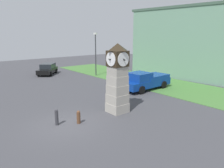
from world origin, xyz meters
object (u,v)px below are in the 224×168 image
object	(u,v)px
car_far_lot	(48,69)
bollard_mid_row	(79,117)
street_lamp_near_road	(96,51)
clock_tower	(117,79)
pickup_truck	(146,81)
bollard_near_tower	(57,117)

from	to	relation	value
car_far_lot	bollard_mid_row	bearing A→B (deg)	-17.14
street_lamp_near_road	clock_tower	bearing A→B (deg)	-28.68
car_far_lot	pickup_truck	xyz separation A→B (m)	(14.41, 4.35, 0.17)
bollard_near_tower	bollard_mid_row	distance (m)	1.35
pickup_truck	bollard_mid_row	bearing A→B (deg)	-71.63
bollard_mid_row	pickup_truck	world-z (taller)	pickup_truck
clock_tower	bollard_mid_row	distance (m)	3.85
bollard_mid_row	car_far_lot	distance (m)	18.48
bollard_near_tower	bollard_mid_row	bearing A→B (deg)	61.68
clock_tower	car_far_lot	size ratio (longest dim) A/B	1.15
pickup_truck	street_lamp_near_road	distance (m)	9.68
pickup_truck	clock_tower	bearing A→B (deg)	-63.86
car_far_lot	pickup_truck	size ratio (longest dim) A/B	0.77
bollard_near_tower	pickup_truck	bearing A→B (deg)	103.38
bollard_near_tower	bollard_mid_row	xyz separation A→B (m)	(0.64, 1.19, -0.10)
bollard_mid_row	clock_tower	bearing A→B (deg)	90.97
clock_tower	street_lamp_near_road	size ratio (longest dim) A/B	0.87
bollard_mid_row	street_lamp_near_road	xyz separation A→B (m)	(-12.63, 10.16, 2.91)
bollard_mid_row	car_far_lot	xyz separation A→B (m)	(-17.66, 5.45, 0.33)
clock_tower	bollard_near_tower	size ratio (longest dim) A/B	4.75
bollard_mid_row	pickup_truck	size ratio (longest dim) A/B	0.15
bollard_near_tower	street_lamp_near_road	size ratio (longest dim) A/B	0.18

